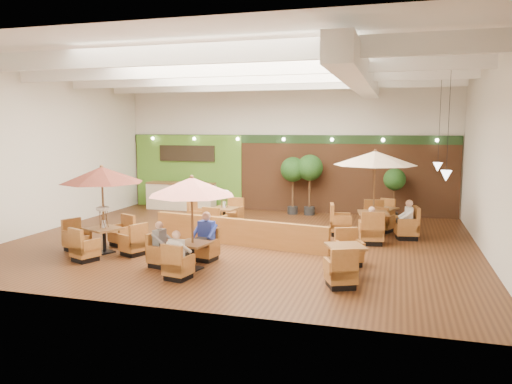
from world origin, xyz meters
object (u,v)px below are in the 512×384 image
(diner_0, at_px, (178,249))
(diner_4, at_px, (407,215))
(topiary_0, at_px, (293,172))
(diner_1, at_px, (205,232))
(table_0, at_px, (103,193))
(table_4, at_px, (345,261))
(booth_divider, at_px, (237,232))
(topiary_1, at_px, (310,170))
(service_counter, at_px, (181,196))
(table_3, at_px, (218,216))
(diner_3, at_px, (372,221))
(table_5, at_px, (384,218))
(diner_2, at_px, (161,239))
(table_2, at_px, (374,178))
(table_1, at_px, (190,201))
(topiary_2, at_px, (395,181))

(diner_0, height_order, diner_4, diner_4)
(topiary_0, xyz_separation_m, diner_1, (-0.74, -7.76, -0.97))
(table_0, xyz_separation_m, table_4, (6.78, -0.33, -1.35))
(booth_divider, relative_size, topiary_1, 2.37)
(service_counter, distance_m, table_3, 4.58)
(diner_1, bearing_deg, topiary_0, -87.71)
(diner_3, bearing_deg, diner_4, 43.42)
(table_4, relative_size, topiary_0, 1.15)
(service_counter, relative_size, table_5, 1.19)
(table_4, height_order, topiary_0, topiary_0)
(diner_2, bearing_deg, table_4, 104.28)
(table_4, relative_size, diner_3, 3.79)
(table_2, xyz_separation_m, topiary_1, (-2.71, 3.58, -0.09))
(table_1, bearing_deg, diner_4, 55.02)
(table_5, distance_m, diner_4, 1.99)
(table_3, distance_m, table_4, 6.60)
(table_0, distance_m, table_4, 6.92)
(table_1, relative_size, diner_3, 3.38)
(topiary_1, height_order, topiary_2, topiary_1)
(service_counter, height_order, diner_4, diner_4)
(service_counter, distance_m, diner_3, 9.40)
(table_0, height_order, table_1, table_0)
(table_2, xyz_separation_m, topiary_0, (-3.41, 3.58, -0.17))
(table_0, height_order, diner_0, table_0)
(diner_0, xyz_separation_m, diner_1, (0.00, 1.73, 0.05))
(diner_0, bearing_deg, table_4, 35.21)
(booth_divider, height_order, table_0, table_0)
(table_4, xyz_separation_m, diner_2, (-4.58, -0.51, 0.37))
(topiary_1, distance_m, diner_1, 7.96)
(table_2, height_order, diner_2, table_2)
(booth_divider, relative_size, diner_1, 6.78)
(topiary_1, bearing_deg, table_4, -74.25)
(diner_2, bearing_deg, diner_4, 137.71)
(table_2, height_order, topiary_2, table_2)
(table_2, relative_size, diner_4, 3.56)
(table_2, bearing_deg, diner_3, -99.91)
(topiary_1, bearing_deg, topiary_0, 180.00)
(table_3, bearing_deg, table_1, -70.91)
(table_5, relative_size, topiary_1, 1.03)
(service_counter, relative_size, topiary_1, 1.22)
(table_3, relative_size, diner_0, 3.66)
(diner_4, bearing_deg, diner_1, 123.91)
(table_1, bearing_deg, table_2, 61.36)
(diner_0, height_order, diner_1, diner_1)
(table_1, xyz_separation_m, table_5, (4.49, 6.84, -1.38))
(topiary_1, bearing_deg, topiary_2, -0.00)
(table_4, xyz_separation_m, diner_3, (0.42, 3.49, 0.37))
(booth_divider, bearing_deg, table_4, -22.83)
(booth_divider, distance_m, diner_0, 3.68)
(table_3, height_order, table_5, table_3)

